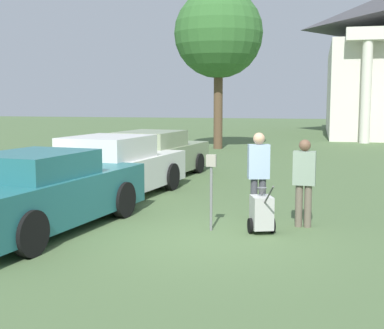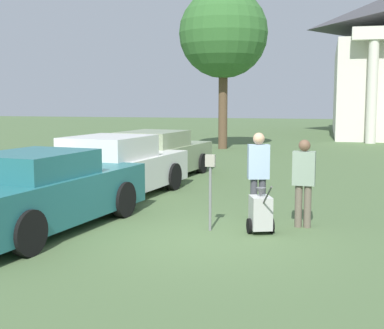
{
  "view_description": "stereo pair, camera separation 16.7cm",
  "coord_description": "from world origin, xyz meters",
  "px_view_note": "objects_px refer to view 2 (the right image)",
  "views": [
    {
      "loc": [
        1.98,
        -8.99,
        2.44
      ],
      "look_at": [
        -0.54,
        1.67,
        1.1
      ],
      "focal_mm": 50.0,
      "sensor_mm": 36.0,
      "label": 1
    },
    {
      "loc": [
        2.14,
        -8.95,
        2.44
      ],
      "look_at": [
        -0.54,
        1.67,
        1.1
      ],
      "focal_mm": 50.0,
      "sensor_mm": 36.0,
      "label": 2
    }
  ],
  "objects_px": {
    "equipment_cart": "(261,212)",
    "parked_car_sage": "(155,156)",
    "parked_car_teal": "(41,193)",
    "parked_car_white": "(113,169)",
    "person_supervisor": "(304,178)",
    "person_worker": "(258,171)",
    "parking_meter": "(210,178)"
  },
  "relations": [
    {
      "from": "parked_car_sage",
      "to": "person_worker",
      "type": "height_order",
      "value": "person_worker"
    },
    {
      "from": "parked_car_white",
      "to": "person_worker",
      "type": "distance_m",
      "value": 4.22
    },
    {
      "from": "parked_car_white",
      "to": "equipment_cart",
      "type": "height_order",
      "value": "parked_car_white"
    },
    {
      "from": "parked_car_teal",
      "to": "parked_car_white",
      "type": "relative_size",
      "value": 0.97
    },
    {
      "from": "parking_meter",
      "to": "person_supervisor",
      "type": "relative_size",
      "value": 0.85
    },
    {
      "from": "parked_car_sage",
      "to": "person_supervisor",
      "type": "relative_size",
      "value": 3.1
    },
    {
      "from": "parking_meter",
      "to": "equipment_cart",
      "type": "height_order",
      "value": "parking_meter"
    },
    {
      "from": "equipment_cart",
      "to": "person_supervisor",
      "type": "bearing_deg",
      "value": 22.02
    },
    {
      "from": "parked_car_teal",
      "to": "equipment_cart",
      "type": "distance_m",
      "value": 4.09
    },
    {
      "from": "parked_car_white",
      "to": "person_worker",
      "type": "relative_size",
      "value": 2.91
    },
    {
      "from": "parked_car_teal",
      "to": "equipment_cart",
      "type": "height_order",
      "value": "parked_car_teal"
    },
    {
      "from": "parked_car_white",
      "to": "equipment_cart",
      "type": "relative_size",
      "value": 5.21
    },
    {
      "from": "person_worker",
      "to": "equipment_cart",
      "type": "distance_m",
      "value": 1.17
    },
    {
      "from": "person_supervisor",
      "to": "equipment_cart",
      "type": "height_order",
      "value": "person_supervisor"
    },
    {
      "from": "person_supervisor",
      "to": "person_worker",
      "type": "bearing_deg",
      "value": -15.57
    },
    {
      "from": "parked_car_sage",
      "to": "person_supervisor",
      "type": "xyz_separation_m",
      "value": [
        4.74,
        -5.46,
        0.27
      ]
    },
    {
      "from": "equipment_cart",
      "to": "parked_car_sage",
      "type": "bearing_deg",
      "value": 102.99
    },
    {
      "from": "parking_meter",
      "to": "parked_car_sage",
      "type": "bearing_deg",
      "value": 116.56
    },
    {
      "from": "parking_meter",
      "to": "person_worker",
      "type": "bearing_deg",
      "value": 52.07
    },
    {
      "from": "parked_car_white",
      "to": "person_supervisor",
      "type": "bearing_deg",
      "value": -15.3
    },
    {
      "from": "equipment_cart",
      "to": "parked_car_teal",
      "type": "bearing_deg",
      "value": 170.28
    },
    {
      "from": "equipment_cart",
      "to": "person_worker",
      "type": "bearing_deg",
      "value": 79.8
    },
    {
      "from": "parked_car_sage",
      "to": "parked_car_white",
      "type": "bearing_deg",
      "value": -82.02
    },
    {
      "from": "parked_car_teal",
      "to": "parked_car_white",
      "type": "height_order",
      "value": "parked_car_white"
    },
    {
      "from": "parked_car_teal",
      "to": "parked_car_sage",
      "type": "xyz_separation_m",
      "value": [
        -0.0,
        6.86,
        -0.02
      ]
    },
    {
      "from": "parked_car_teal",
      "to": "equipment_cart",
      "type": "bearing_deg",
      "value": 18.48
    },
    {
      "from": "parked_car_teal",
      "to": "person_supervisor",
      "type": "distance_m",
      "value": 4.95
    },
    {
      "from": "parked_car_teal",
      "to": "person_supervisor",
      "type": "height_order",
      "value": "person_supervisor"
    },
    {
      "from": "parked_car_sage",
      "to": "person_worker",
      "type": "bearing_deg",
      "value": -45.37
    },
    {
      "from": "parked_car_white",
      "to": "person_worker",
      "type": "xyz_separation_m",
      "value": [
        3.84,
        -1.74,
        0.3
      ]
    },
    {
      "from": "parked_car_teal",
      "to": "person_supervisor",
      "type": "relative_size",
      "value": 3.0
    },
    {
      "from": "person_supervisor",
      "to": "equipment_cart",
      "type": "xyz_separation_m",
      "value": [
        -0.73,
        -0.66,
        -0.57
      ]
    }
  ]
}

